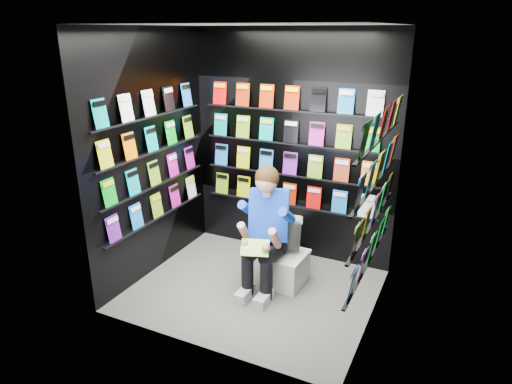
% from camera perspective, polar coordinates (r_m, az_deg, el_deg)
% --- Properties ---
extents(floor, '(2.40, 2.40, 0.00)m').
position_cam_1_polar(floor, '(4.86, -0.35, -12.15)').
color(floor, '#585856').
rests_on(floor, ground).
extents(ceiling, '(2.40, 2.40, 0.00)m').
position_cam_1_polar(ceiling, '(4.13, -0.43, 20.21)').
color(ceiling, white).
rests_on(ceiling, floor).
extents(wall_back, '(2.40, 0.04, 2.60)m').
position_cam_1_polar(wall_back, '(5.20, 4.46, 5.58)').
color(wall_back, black).
rests_on(wall_back, floor).
extents(wall_front, '(2.40, 0.04, 2.60)m').
position_cam_1_polar(wall_front, '(3.49, -7.57, -1.68)').
color(wall_front, black).
rests_on(wall_front, floor).
extents(wall_left, '(0.04, 2.00, 2.60)m').
position_cam_1_polar(wall_left, '(4.94, -13.04, 4.37)').
color(wall_left, black).
rests_on(wall_left, floor).
extents(wall_right, '(0.04, 2.00, 2.60)m').
position_cam_1_polar(wall_right, '(3.97, 15.41, 0.39)').
color(wall_right, black).
rests_on(wall_right, floor).
extents(comics_back, '(2.10, 0.06, 1.37)m').
position_cam_1_polar(comics_back, '(5.17, 4.34, 5.56)').
color(comics_back, orange).
rests_on(comics_back, wall_back).
extents(comics_left, '(0.06, 1.70, 1.37)m').
position_cam_1_polar(comics_left, '(4.92, -12.77, 4.39)').
color(comics_left, orange).
rests_on(comics_left, wall_left).
extents(comics_right, '(0.06, 1.70, 1.37)m').
position_cam_1_polar(comics_right, '(3.97, 14.99, 0.52)').
color(comics_right, orange).
rests_on(comics_right, wall_right).
extents(toilet, '(0.64, 0.84, 0.73)m').
position_cam_1_polar(toilet, '(5.11, 3.44, -5.77)').
color(toilet, white).
rests_on(toilet, floor).
extents(longbox, '(0.25, 0.44, 0.32)m').
position_cam_1_polar(longbox, '(4.88, 4.51, -9.89)').
color(longbox, white).
rests_on(longbox, floor).
extents(longbox_lid, '(0.28, 0.46, 0.03)m').
position_cam_1_polar(longbox_lid, '(4.79, 4.57, -8.07)').
color(longbox_lid, white).
rests_on(longbox_lid, longbox).
extents(reader, '(0.76, 0.91, 1.44)m').
position_cam_1_polar(reader, '(4.62, 1.75, -2.98)').
color(reader, '#0F35BF').
rests_on(reader, toilet).
extents(held_comic, '(0.31, 0.24, 0.12)m').
position_cam_1_polar(held_comic, '(4.42, -0.13, -6.97)').
color(held_comic, '#1B9340').
rests_on(held_comic, reader).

